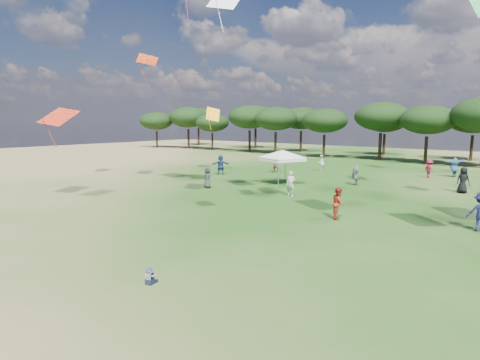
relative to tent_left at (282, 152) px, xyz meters
name	(u,v)px	position (x,y,z in m)	size (l,w,h in m)	color
ground	(78,306)	(7.26, -21.31, -2.62)	(140.00, 140.00, 0.00)	#285319
tent_left	(282,152)	(0.00, 0.00, 0.00)	(5.22, 5.22, 3.05)	gray
toddler	(150,277)	(7.61, -19.11, -2.39)	(0.38, 0.41, 0.52)	black
festival_crowd	(373,174)	(5.78, 4.04, -1.75)	(29.63, 22.48, 1.91)	navy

